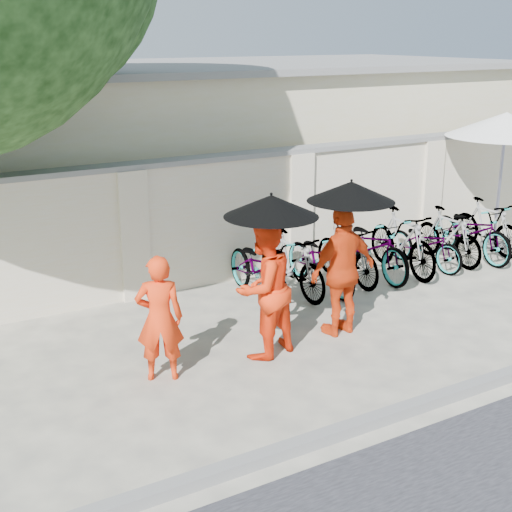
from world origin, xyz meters
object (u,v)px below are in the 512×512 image
monk_right (343,271)px  monk_center (264,288)px  patio_umbrella (506,126)px  monk_left (159,318)px

monk_right → monk_center: bearing=-1.3°
monk_right → patio_umbrella: 5.44m
monk_left → monk_center: bearing=-159.1°
monk_center → patio_umbrella: patio_umbrella is taller
monk_left → patio_umbrella: patio_umbrella is taller
monk_left → monk_center: size_ratio=0.85×
monk_left → monk_center: monk_center is taller
monk_center → patio_umbrella: (6.21, 1.82, 1.41)m
patio_umbrella → monk_right: bearing=-160.4°
monk_left → monk_right: (2.64, -0.00, 0.13)m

